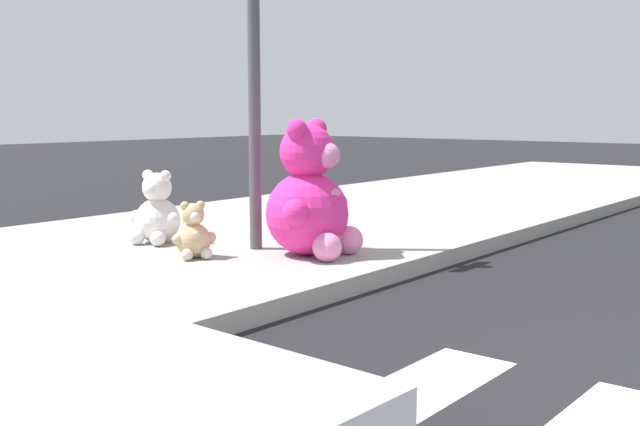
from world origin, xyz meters
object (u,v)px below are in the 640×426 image
Objects in this scene: plush_pink_large at (311,201)px; plush_white at (156,214)px; plush_lime at (310,211)px; sign_pole at (254,58)px; plush_tan at (194,235)px.

plush_pink_large is 1.60m from plush_white.
plush_lime is (0.92, 0.77, -0.24)m from plush_pink_large.
plush_pink_large reaches higher than plush_lime.
plush_white is 1.20× the size of plush_lime.
plush_pink_large reaches higher than plush_white.
plush_tan is at bearing 170.54° from sign_pole.
plush_white reaches higher than plush_lime.
plush_lime is (0.99, 0.18, -1.47)m from sign_pole.
plush_tan is (-0.65, 0.11, -1.50)m from sign_pole.
plush_lime is 1.65m from plush_tan.
sign_pole reaches higher than plush_white.
plush_pink_large is (0.07, -0.58, -1.23)m from sign_pole.
plush_tan is at bearing -108.69° from plush_white.
plush_white is at bearing 71.31° from plush_tan.
plush_white is 1.56m from plush_lime.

